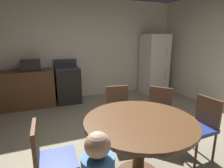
# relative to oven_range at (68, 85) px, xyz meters

# --- Properties ---
(ground_plane) EXTENTS (14.00, 14.00, 0.00)m
(ground_plane) POSITION_rel_oven_range_xyz_m (0.47, -2.59, -0.47)
(ground_plane) COLOR gray
(wall_back) EXTENTS (5.87, 0.12, 2.70)m
(wall_back) POSITION_rel_oven_range_xyz_m (0.47, 0.40, 0.88)
(wall_back) COLOR silver
(wall_back) RESTS_ON ground
(kitchen_counter) EXTENTS (1.81, 0.60, 0.90)m
(kitchen_counter) POSITION_rel_oven_range_xyz_m (-1.26, -0.00, -0.02)
(kitchen_counter) COLOR brown
(kitchen_counter) RESTS_ON ground
(oven_range) EXTENTS (0.60, 0.60, 1.10)m
(oven_range) POSITION_rel_oven_range_xyz_m (0.00, 0.00, 0.00)
(oven_range) COLOR black
(oven_range) RESTS_ON ground
(refrigerator) EXTENTS (0.68, 0.68, 1.76)m
(refrigerator) POSITION_rel_oven_range_xyz_m (2.59, -0.05, 0.41)
(refrigerator) COLOR white
(refrigerator) RESTS_ON ground
(microwave) EXTENTS (0.44, 0.32, 0.26)m
(microwave) POSITION_rel_oven_range_xyz_m (-0.84, -0.00, 0.56)
(microwave) COLOR black
(microwave) RESTS_ON kitchen_counter
(dining_table) EXTENTS (1.28, 1.28, 0.76)m
(dining_table) POSITION_rel_oven_range_xyz_m (0.37, -3.10, 0.14)
(dining_table) COLOR brown
(dining_table) RESTS_ON ground
(chair_northeast) EXTENTS (0.57, 0.57, 0.87)m
(chair_northeast) POSITION_rel_oven_range_xyz_m (1.10, -2.43, 0.03)
(chair_northeast) COLOR brown
(chair_northeast) RESTS_ON ground
(chair_east) EXTENTS (0.42, 0.42, 0.87)m
(chair_east) POSITION_rel_oven_range_xyz_m (1.36, -3.05, 0.03)
(chair_east) COLOR brown
(chair_east) RESTS_ON ground
(chair_north) EXTENTS (0.46, 0.46, 0.87)m
(chair_north) POSITION_rel_oven_range_xyz_m (0.53, -2.12, 0.03)
(chair_north) COLOR brown
(chair_north) RESTS_ON ground
(chair_west) EXTENTS (0.41, 0.41, 0.87)m
(chair_west) POSITION_rel_oven_range_xyz_m (-0.63, -3.07, 0.03)
(chair_west) COLOR brown
(chair_west) RESTS_ON ground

